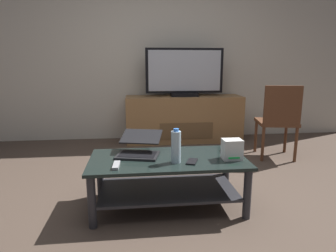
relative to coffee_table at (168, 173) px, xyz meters
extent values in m
plane|color=#4C3D33|center=(0.10, 0.02, -0.29)|extent=(7.68, 7.68, 0.00)
cube|color=beige|center=(0.10, 2.36, 1.11)|extent=(6.40, 0.12, 2.80)
cube|color=black|center=(0.00, 0.00, 0.12)|extent=(1.23, 0.61, 0.02)
cube|color=#2D2D33|center=(0.00, 0.00, -0.14)|extent=(1.08, 0.54, 0.02)
cylinder|color=#2D2D33|center=(-0.56, -0.26, -0.09)|extent=(0.06, 0.06, 0.39)
cylinder|color=#2D2D33|center=(0.56, -0.26, -0.09)|extent=(0.06, 0.06, 0.39)
cylinder|color=#2D2D33|center=(-0.56, 0.26, -0.09)|extent=(0.06, 0.06, 0.39)
cylinder|color=#2D2D33|center=(0.56, 0.26, -0.09)|extent=(0.06, 0.06, 0.39)
cube|color=olive|center=(0.47, 2.04, 0.05)|extent=(1.70, 0.47, 0.67)
cube|color=brown|center=(0.47, 1.80, -0.08)|extent=(0.76, 0.01, 0.24)
cube|color=black|center=(0.47, 2.02, 0.41)|extent=(0.39, 0.20, 0.05)
cube|color=black|center=(0.47, 2.02, 0.75)|extent=(1.12, 0.04, 0.64)
cube|color=#B2B7C1|center=(0.47, 2.00, 0.75)|extent=(1.04, 0.01, 0.57)
cube|color=#59331E|center=(1.47, 1.15, 0.15)|extent=(0.51, 0.51, 0.04)
cube|color=#59331E|center=(1.43, 0.96, 0.38)|extent=(0.42, 0.11, 0.46)
cylinder|color=#59331E|center=(1.69, 1.31, -0.08)|extent=(0.04, 0.04, 0.42)
cylinder|color=#59331E|center=(1.31, 1.37, -0.08)|extent=(0.04, 0.04, 0.42)
cylinder|color=#59331E|center=(1.62, 0.93, -0.08)|extent=(0.04, 0.04, 0.42)
cylinder|color=#59331E|center=(1.25, 1.00, -0.08)|extent=(0.04, 0.04, 0.42)
cube|color=black|center=(-0.24, 0.06, 0.14)|extent=(0.37, 0.30, 0.02)
cube|color=black|center=(-0.24, 0.06, 0.15)|extent=(0.32, 0.24, 0.00)
cube|color=black|center=(-0.20, 0.21, 0.26)|extent=(0.37, 0.30, 0.08)
cube|color=#3F8CD8|center=(-0.20, 0.20, 0.26)|extent=(0.33, 0.26, 0.06)
cube|color=white|center=(0.49, -0.09, 0.21)|extent=(0.15, 0.11, 0.16)
cube|color=#19D84C|center=(0.49, -0.14, 0.15)|extent=(0.09, 0.00, 0.01)
cylinder|color=silver|center=(0.05, -0.11, 0.25)|extent=(0.07, 0.07, 0.24)
cylinder|color=blue|center=(0.05, -0.11, 0.38)|extent=(0.04, 0.04, 0.02)
cube|color=black|center=(0.17, -0.12, 0.13)|extent=(0.12, 0.16, 0.01)
cube|color=#2D2D30|center=(0.48, 0.08, 0.14)|extent=(0.07, 0.17, 0.02)
cube|color=#99999E|center=(-0.39, -0.16, 0.14)|extent=(0.05, 0.16, 0.02)
camera|label=1|loc=(-0.25, -2.20, 0.86)|focal=31.45mm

